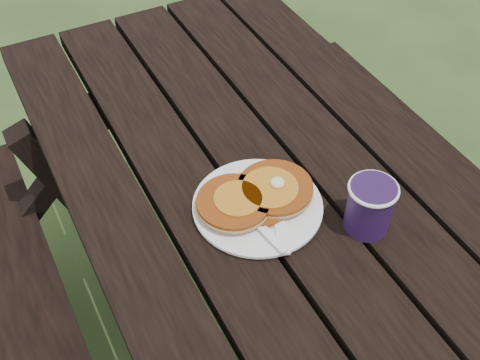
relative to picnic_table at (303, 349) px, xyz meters
name	(u,v)px	position (x,y,z in m)	size (l,w,h in m)	color
picnic_table	(303,349)	(0.00, 0.00, 0.00)	(1.36, 1.80, 0.75)	black
plate	(258,207)	(-0.06, 0.13, 0.39)	(0.24, 0.24, 0.01)	white
pancake_stack	(256,196)	(-0.06, 0.14, 0.41)	(0.23, 0.15, 0.04)	#883D0F
knife	(278,215)	(-0.04, 0.08, 0.39)	(0.02, 0.18, 0.01)	white
fork	(266,232)	(-0.08, 0.06, 0.40)	(0.03, 0.16, 0.01)	white
coffee_cup	(370,204)	(0.10, 0.00, 0.44)	(0.09, 0.09, 0.10)	#26123A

